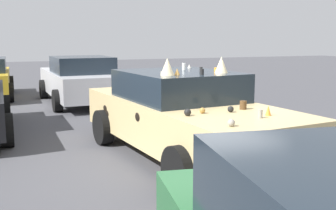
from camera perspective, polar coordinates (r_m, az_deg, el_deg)
name	(u,v)px	position (r m, az deg, el deg)	size (l,w,h in m)	color
ground_plane	(185,157)	(7.06, 2.27, -7.08)	(60.00, 60.00, 0.00)	#47474C
art_car_decorated	(184,114)	(6.93, 2.13, -1.30)	(4.84, 2.40, 1.68)	#D8BC7F
parked_sedan_behind_right	(80,80)	(12.93, -11.90, 3.36)	(4.52, 2.10, 1.42)	silver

